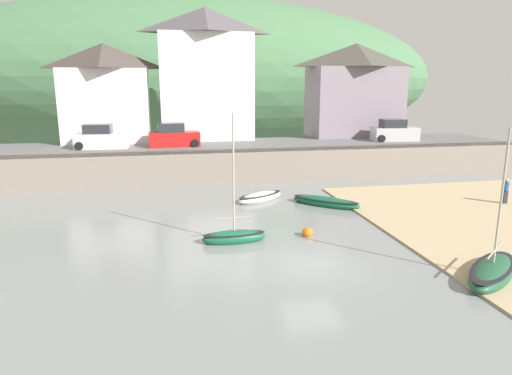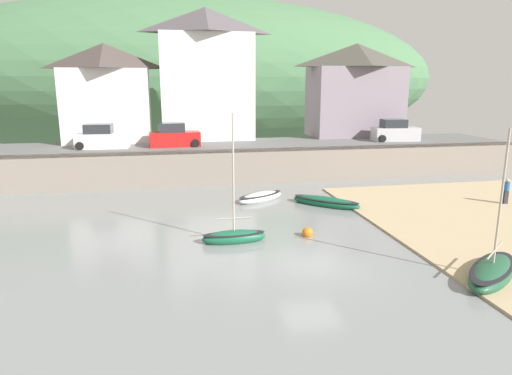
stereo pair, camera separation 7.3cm
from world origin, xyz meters
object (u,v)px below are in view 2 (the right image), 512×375
object	(u,v)px
waterfront_building_centre	(207,74)
parked_car_end_of_row	(395,132)
sailboat_far_left	(326,202)
parked_car_near_slipway	(102,138)
fishing_boat_green	(492,272)
mooring_buoy	(308,233)
parked_car_by_wall	(174,137)
person_on_slipway	(506,190)
dinghy_open_wooden	(260,197)
sailboat_white_hull	(234,236)
waterfront_building_left	(107,92)
waterfront_building_right	(355,90)

from	to	relation	value
waterfront_building_centre	parked_car_end_of_row	distance (m)	17.94
sailboat_far_left	parked_car_near_slipway	world-z (taller)	parked_car_near_slipway
fishing_boat_green	mooring_buoy	size ratio (longest dim) A/B	10.89
parked_car_near_slipway	parked_car_by_wall	bearing A→B (deg)	3.68
person_on_slipway	mooring_buoy	distance (m)	14.47
parked_car_by_wall	dinghy_open_wooden	bearing A→B (deg)	-65.44
waterfront_building_centre	sailboat_white_hull	world-z (taller)	waterfront_building_centre
dinghy_open_wooden	fishing_boat_green	world-z (taller)	fishing_boat_green
dinghy_open_wooden	sailboat_far_left	xyz separation A→B (m)	(3.79, -2.07, 0.01)
parked_car_end_of_row	mooring_buoy	size ratio (longest dim) A/B	7.51
waterfront_building_left	sailboat_far_left	xyz separation A→B (m)	(14.76, -16.33, -6.50)
sailboat_far_left	fishing_boat_green	world-z (taller)	fishing_boat_green
parked_car_end_of_row	waterfront_building_right	bearing A→B (deg)	119.80
waterfront_building_right	dinghy_open_wooden	distance (m)	20.02
waterfront_building_left	waterfront_building_right	xyz separation A→B (m)	(23.33, 0.00, 0.17)
waterfront_building_left	mooring_buoy	distance (m)	25.64
dinghy_open_wooden	sailboat_far_left	distance (m)	4.32
parked_car_end_of_row	person_on_slipway	size ratio (longest dim) A/B	2.61
dinghy_open_wooden	parked_car_by_wall	xyz separation A→B (m)	(-5.32, 9.76, 2.99)
waterfront_building_centre	sailboat_far_left	world-z (taller)	waterfront_building_centre
waterfront_building_right	parked_car_end_of_row	world-z (taller)	waterfront_building_right
sailboat_far_left	parked_car_near_slipway	bearing A→B (deg)	-175.68
waterfront_building_left	sailboat_far_left	world-z (taller)	waterfront_building_left
parked_car_near_slipway	parked_car_by_wall	size ratio (longest dim) A/B	1.00
mooring_buoy	waterfront_building_centre	bearing A→B (deg)	97.89
dinghy_open_wooden	parked_car_near_slipway	world-z (taller)	parked_car_near_slipway
dinghy_open_wooden	sailboat_far_left	bearing A→B (deg)	-59.69
dinghy_open_wooden	sailboat_white_hull	xyz separation A→B (m)	(-2.87, -7.63, 0.07)
sailboat_white_hull	parked_car_by_wall	xyz separation A→B (m)	(-2.45, 17.40, 2.91)
parked_car_end_of_row	mooring_buoy	xyz separation A→B (m)	(-13.57, -17.26, -3.04)
waterfront_building_left	sailboat_white_hull	distance (m)	24.22
parked_car_by_wall	parked_car_end_of_row	world-z (taller)	same
sailboat_white_hull	mooring_buoy	world-z (taller)	sailboat_white_hull
dinghy_open_wooden	person_on_slipway	world-z (taller)	person_on_slipway
waterfront_building_left	person_on_slipway	size ratio (longest dim) A/B	5.24
sailboat_white_hull	fishing_boat_green	world-z (taller)	sailboat_white_hull
dinghy_open_wooden	parked_car_near_slipway	distance (m)	15.05
mooring_buoy	person_on_slipway	bearing A→B (deg)	13.46
sailboat_far_left	person_on_slipway	bearing A→B (deg)	32.36
person_on_slipway	parked_car_by_wall	bearing A→B (deg)	145.56
mooring_buoy	dinghy_open_wooden	bearing A→B (deg)	96.83
fishing_boat_green	waterfront_building_centre	bearing A→B (deg)	67.39
fishing_boat_green	parked_car_near_slipway	distance (m)	29.55
parked_car_end_of_row	mooring_buoy	bearing A→B (deg)	-123.53
waterfront_building_left	person_on_slipway	bearing A→B (deg)	-35.37
dinghy_open_wooden	parked_car_end_of_row	world-z (taller)	parked_car_end_of_row
waterfront_building_left	parked_car_by_wall	bearing A→B (deg)	-38.52
parked_car_near_slipway	person_on_slipway	world-z (taller)	parked_car_near_slipway
sailboat_white_hull	person_on_slipway	bearing A→B (deg)	9.34
waterfront_building_left	parked_car_by_wall	world-z (taller)	waterfront_building_left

